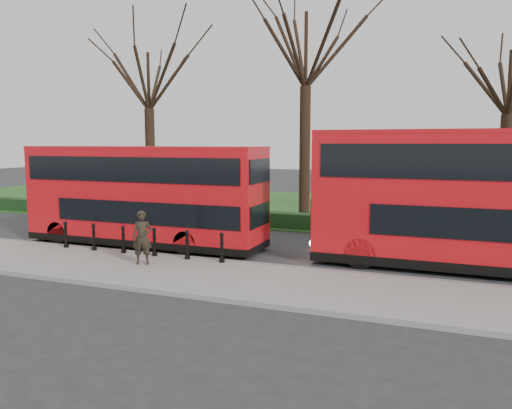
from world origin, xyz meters
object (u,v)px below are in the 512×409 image
at_px(bus_lead, 143,196).
at_px(pedestrian, 142,238).
at_px(bus_rear, 495,201).
at_px(bollard_row, 139,241).

bearing_deg(bus_lead, pedestrian, -57.06).
height_order(bus_lead, bus_rear, bus_rear).
relative_size(bollard_row, bus_rear, 0.59).
bearing_deg(bus_rear, pedestrian, -160.89).
xyz_separation_m(bus_lead, bus_rear, (13.36, 0.52, 0.30)).
xyz_separation_m(bollard_row, bus_rear, (12.18, 2.66, 1.74)).
relative_size(bus_lead, bus_rear, 0.88).
bearing_deg(bus_lead, bus_rear, 2.24).
distance_m(bus_rear, pedestrian, 11.91).
relative_size(bollard_row, pedestrian, 3.78).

